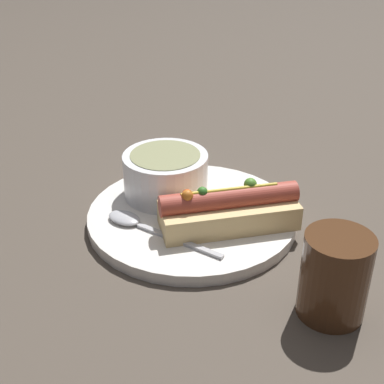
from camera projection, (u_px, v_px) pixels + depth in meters
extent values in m
plane|color=#4C4238|center=(192.00, 221.00, 0.68)|extent=(4.00, 4.00, 0.00)
cylinder|color=white|center=(192.00, 216.00, 0.67)|extent=(0.26, 0.26, 0.01)
cube|color=#E5C17F|center=(229.00, 215.00, 0.64)|extent=(0.17, 0.12, 0.03)
cylinder|color=#B24738|center=(229.00, 199.00, 0.62)|extent=(0.16, 0.09, 0.03)
sphere|color=#518C2D|center=(250.00, 184.00, 0.63)|extent=(0.02, 0.02, 0.02)
sphere|color=#387A28|center=(202.00, 192.00, 0.61)|extent=(0.01, 0.01, 0.01)
sphere|color=#C63F1E|center=(187.00, 194.00, 0.61)|extent=(0.01, 0.01, 0.01)
sphere|color=orange|center=(187.00, 196.00, 0.61)|extent=(0.01, 0.01, 0.01)
cylinder|color=gold|center=(230.00, 190.00, 0.62)|extent=(0.11, 0.05, 0.01)
cylinder|color=white|center=(163.00, 176.00, 0.69)|extent=(0.11, 0.11, 0.06)
cylinder|color=#8C8E60|center=(163.00, 161.00, 0.68)|extent=(0.09, 0.09, 0.02)
cube|color=#B7B7BC|center=(179.00, 241.00, 0.61)|extent=(0.04, 0.11, 0.00)
ellipsoid|color=#B7B7BC|center=(124.00, 218.00, 0.65)|extent=(0.04, 0.05, 0.01)
cylinder|color=#4C2D19|center=(335.00, 276.00, 0.51)|extent=(0.07, 0.07, 0.09)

